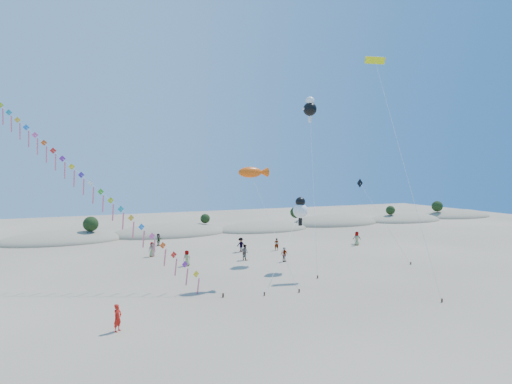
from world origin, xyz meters
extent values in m
plane|color=#86745D|center=(0.00, 0.00, 0.00)|extent=(160.00, 160.00, 0.00)
ellipsoid|color=gray|center=(-16.00, 44.60, 0.00)|extent=(17.60, 9.68, 3.00)
ellipsoid|color=#1E3B15|center=(-16.00, 44.60, 0.83)|extent=(14.08, 6.34, 0.70)
ellipsoid|color=gray|center=(0.00, 45.30, 0.00)|extent=(19.00, 10.45, 3.40)
ellipsoid|color=#1E3B15|center=(0.00, 45.30, 0.94)|extent=(15.20, 6.84, 0.76)
ellipsoid|color=gray|center=(16.00, 43.90, 0.00)|extent=(16.40, 9.02, 2.80)
ellipsoid|color=#1E3B15|center=(16.00, 43.90, 0.77)|extent=(13.12, 5.90, 0.66)
ellipsoid|color=gray|center=(32.00, 45.70, 0.00)|extent=(18.00, 9.90, 3.80)
ellipsoid|color=#1E3B15|center=(32.00, 45.70, 1.04)|extent=(14.40, 6.48, 0.72)
ellipsoid|color=gray|center=(48.00, 44.50, 0.00)|extent=(16.80, 9.24, 3.00)
ellipsoid|color=#1E3B15|center=(48.00, 44.50, 0.83)|extent=(13.44, 6.05, 0.67)
ellipsoid|color=gray|center=(64.00, 45.90, 0.00)|extent=(17.60, 9.68, 3.20)
ellipsoid|color=#1E3B15|center=(64.00, 45.90, 0.88)|extent=(14.08, 6.34, 0.70)
sphere|color=black|center=(-12.00, 43.40, 2.48)|extent=(2.20, 2.20, 2.20)
sphere|color=black|center=(6.00, 45.40, 2.24)|extent=(1.60, 1.60, 1.60)
sphere|color=black|center=(24.00, 46.80, 2.44)|extent=(2.10, 2.10, 2.10)
sphere|color=black|center=(44.00, 44.10, 2.32)|extent=(1.80, 1.80, 1.80)
sphere|color=black|center=(58.00, 45.60, 2.52)|extent=(2.30, 2.30, 2.30)
cube|color=#3F2D1E|center=(-3.11, 9.33, 0.17)|extent=(0.12, 0.12, 0.35)
cylinder|color=silver|center=(-13.03, 18.12, 9.50)|extent=(19.87, 17.61, 19.03)
cube|color=yellow|center=(-4.94, 10.95, 1.75)|extent=(1.14, 0.45, 1.20)
cube|color=#DF5E81|center=(-4.76, 11.00, 0.65)|extent=(0.19, 0.45, 1.55)
cube|color=purple|center=(-5.72, 11.64, 2.50)|extent=(1.14, 0.45, 1.20)
cube|color=#DF5E81|center=(-5.54, 11.69, 1.40)|extent=(0.19, 0.45, 1.55)
cube|color=red|center=(-6.50, 12.34, 3.25)|extent=(1.14, 0.45, 1.20)
cube|color=#DF5E81|center=(-6.32, 12.39, 2.15)|extent=(0.19, 0.45, 1.55)
cube|color=#F35114|center=(-7.29, 13.03, 4.00)|extent=(1.14, 0.45, 1.20)
cube|color=#DF5E81|center=(-7.11, 13.08, 2.90)|extent=(0.19, 0.45, 1.55)
cube|color=#FF50A9|center=(-8.07, 13.72, 4.75)|extent=(1.14, 0.45, 1.20)
cube|color=#DF5E81|center=(-7.89, 13.77, 3.65)|extent=(0.19, 0.45, 1.55)
cube|color=#1B7DE6|center=(-8.85, 14.42, 5.50)|extent=(1.14, 0.45, 1.20)
cube|color=#DF5E81|center=(-8.67, 14.47, 4.40)|extent=(0.19, 0.45, 1.55)
cube|color=yellow|center=(-9.64, 15.11, 6.25)|extent=(1.14, 0.45, 1.20)
cube|color=#DF5E81|center=(-9.46, 15.16, 5.15)|extent=(0.19, 0.45, 1.55)
cube|color=#179DAD|center=(-10.42, 15.81, 7.00)|extent=(1.14, 0.45, 1.20)
cube|color=#DF5E81|center=(-10.24, 15.86, 5.90)|extent=(0.19, 0.45, 1.55)
cube|color=#ABCB17|center=(-11.20, 16.50, 7.75)|extent=(1.14, 0.45, 1.20)
cube|color=#DF5E81|center=(-11.02, 16.55, 6.65)|extent=(0.19, 0.45, 1.55)
cube|color=green|center=(-11.99, 17.20, 8.50)|extent=(1.14, 0.45, 1.20)
cube|color=#DF5E81|center=(-11.81, 17.25, 7.40)|extent=(0.19, 0.45, 1.55)
cube|color=white|center=(-12.77, 17.89, 9.25)|extent=(1.14, 0.45, 1.20)
cube|color=#DF5E81|center=(-12.59, 17.94, 8.15)|extent=(0.19, 0.45, 1.55)
cube|color=#4629A4|center=(-13.55, 18.59, 10.00)|extent=(1.14, 0.45, 1.20)
cube|color=#DF5E81|center=(-13.37, 18.64, 8.90)|extent=(0.19, 0.45, 1.55)
cube|color=yellow|center=(-14.34, 19.28, 10.75)|extent=(1.14, 0.45, 1.20)
cube|color=#DF5E81|center=(-14.16, 19.33, 9.65)|extent=(0.19, 0.45, 1.55)
cube|color=purple|center=(-15.12, 19.97, 11.50)|extent=(1.14, 0.45, 1.20)
cube|color=#DF5E81|center=(-14.94, 20.02, 10.40)|extent=(0.19, 0.45, 1.55)
cube|color=red|center=(-15.90, 20.67, 12.25)|extent=(1.14, 0.45, 1.20)
cube|color=#DF5E81|center=(-15.72, 20.72, 11.15)|extent=(0.19, 0.45, 1.55)
cube|color=#F35114|center=(-16.69, 21.36, 13.00)|extent=(1.14, 0.45, 1.20)
cube|color=#DF5E81|center=(-16.51, 21.41, 11.90)|extent=(0.19, 0.45, 1.55)
cube|color=#FF50A9|center=(-17.47, 22.06, 13.76)|extent=(1.14, 0.45, 1.20)
cube|color=#DF5E81|center=(-17.29, 22.11, 12.66)|extent=(0.19, 0.45, 1.55)
cube|color=#1B7DE6|center=(-18.25, 22.75, 14.51)|extent=(1.14, 0.45, 1.20)
cube|color=#DF5E81|center=(-18.07, 22.80, 13.41)|extent=(0.19, 0.45, 1.55)
cube|color=yellow|center=(-19.04, 23.45, 15.26)|extent=(1.14, 0.45, 1.20)
cube|color=#DF5E81|center=(-18.86, 23.50, 14.16)|extent=(0.19, 0.45, 1.55)
cube|color=#179DAD|center=(-19.82, 24.14, 16.01)|extent=(1.14, 0.45, 1.20)
cube|color=#DF5E81|center=(-19.64, 24.19, 14.91)|extent=(0.19, 0.45, 1.55)
cube|color=#ABCB17|center=(-20.60, 24.83, 16.76)|extent=(1.14, 0.45, 1.20)
cube|color=#DF5E81|center=(-20.42, 24.88, 15.66)|extent=(0.19, 0.45, 1.55)
cube|color=#3F2D1E|center=(3.32, 8.10, 0.15)|extent=(0.10, 0.10, 0.30)
cylinder|color=silver|center=(2.12, 10.68, 5.12)|extent=(2.42, 5.20, 10.25)
ellipsoid|color=#EF530C|center=(0.93, 13.27, 10.24)|extent=(2.32, 1.02, 1.02)
cone|color=#EF530C|center=(2.22, 13.27, 10.24)|extent=(0.93, 0.93, 0.93)
cube|color=#3F2D1E|center=(0.21, 8.42, 0.15)|extent=(0.10, 0.10, 0.30)
cylinder|color=silver|center=(3.90, 12.04, 3.09)|extent=(7.42, 7.26, 6.19)
sphere|color=white|center=(7.60, 15.66, 6.17)|extent=(1.55, 1.55, 1.55)
sphere|color=black|center=(7.60, 15.66, 7.10)|extent=(1.03, 1.03, 1.03)
cube|color=black|center=(7.60, 15.66, 5.00)|extent=(0.35, 0.18, 0.80)
cube|color=#3F2D1E|center=(7.24, 11.54, 0.15)|extent=(0.10, 0.10, 0.30)
cylinder|color=silver|center=(9.88, 16.88, 8.92)|extent=(5.30, 10.71, 17.85)
sphere|color=black|center=(12.51, 22.22, 17.84)|extent=(1.65, 1.65, 1.65)
sphere|color=white|center=(12.51, 22.22, 18.83)|extent=(1.08, 1.08, 1.08)
cube|color=white|center=(12.51, 22.22, 16.61)|extent=(0.35, 0.18, 0.80)
cube|color=white|center=(11.81, 22.22, 17.84)|extent=(0.60, 0.15, 0.25)
cube|color=white|center=(13.21, 22.22, 17.84)|extent=(0.60, 0.15, 0.25)
cube|color=#3F2D1E|center=(12.41, 1.28, 0.15)|extent=(0.10, 0.10, 0.30)
cylinder|color=silver|center=(14.55, 8.29, 11.26)|extent=(4.30, 14.04, 22.54)
cube|color=#FCFA0D|center=(16.68, 15.30, 22.53)|extent=(2.32, 0.94, 0.81)
cube|color=black|center=(16.68, 15.32, 22.53)|extent=(2.24, 0.57, 0.19)
cube|color=#3F2D1E|center=(19.86, 12.64, 0.15)|extent=(0.10, 0.10, 0.30)
cylinder|color=silver|center=(18.96, 16.10, 4.41)|extent=(1.81, 6.94, 8.83)
cube|color=black|center=(18.07, 19.55, 8.82)|extent=(1.07, 0.31, 1.10)
imported|color=red|center=(-11.78, 5.04, 0.89)|extent=(0.76, 0.77, 1.79)
imported|color=slate|center=(3.87, 22.08, 0.91)|extent=(0.98, 1.09, 1.82)
imported|color=slate|center=(-3.04, 21.72, 0.86)|extent=(0.94, 0.72, 1.71)
imported|color=slate|center=(7.67, 19.48, 0.82)|extent=(1.02, 0.59, 1.64)
imported|color=slate|center=(5.22, 26.81, 0.91)|extent=(1.19, 1.36, 1.82)
imported|color=slate|center=(9.84, 25.95, 0.80)|extent=(0.64, 0.49, 1.60)
imported|color=slate|center=(-5.68, 28.27, 0.88)|extent=(0.90, 0.62, 1.76)
imported|color=slate|center=(21.69, 24.91, 0.90)|extent=(1.01, 0.81, 1.80)
imported|color=slate|center=(22.49, 25.99, 0.85)|extent=(1.23, 1.23, 1.71)
imported|color=slate|center=(-3.61, 35.29, 0.85)|extent=(1.39, 1.52, 1.69)
camera|label=1|loc=(-14.23, -23.51, 10.52)|focal=30.00mm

